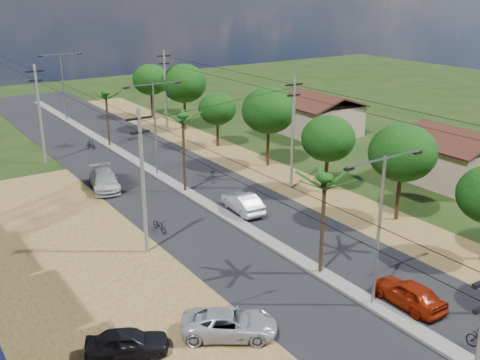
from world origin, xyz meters
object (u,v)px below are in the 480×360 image
(car_white_far, at_px, (104,181))
(car_silver_mid, at_px, (243,203))
(car_parked_silver, at_px, (229,324))
(car_parked_dark, at_px, (127,343))
(car_red_near, at_px, (409,294))

(car_white_far, bearing_deg, car_silver_mid, -44.55)
(car_silver_mid, distance_m, car_white_far, 12.09)
(car_parked_silver, height_order, car_parked_dark, car_parked_silver)
(car_red_near, height_order, car_white_far, car_white_far)
(car_silver_mid, relative_size, car_parked_silver, 0.95)
(car_silver_mid, xyz_separation_m, car_parked_dark, (-13.52, -10.93, -0.08))
(car_silver_mid, relative_size, car_parked_dark, 1.16)
(car_parked_silver, xyz_separation_m, car_parked_dark, (-4.52, 1.30, -0.00))
(car_silver_mid, relative_size, car_white_far, 0.85)
(car_parked_silver, bearing_deg, car_parked_dark, 108.24)
(car_white_far, height_order, car_parked_silver, car_white_far)
(car_red_near, relative_size, car_silver_mid, 0.95)
(car_red_near, height_order, car_silver_mid, car_silver_mid)
(car_white_far, height_order, car_parked_dark, car_white_far)
(car_white_far, relative_size, car_parked_silver, 1.11)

